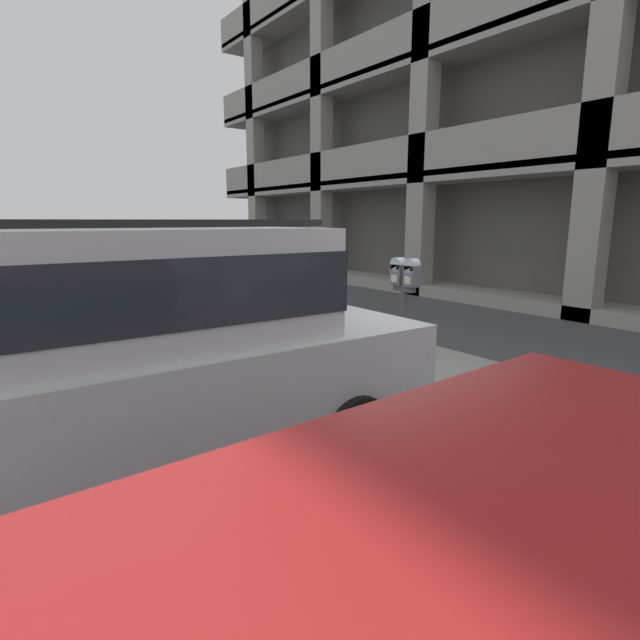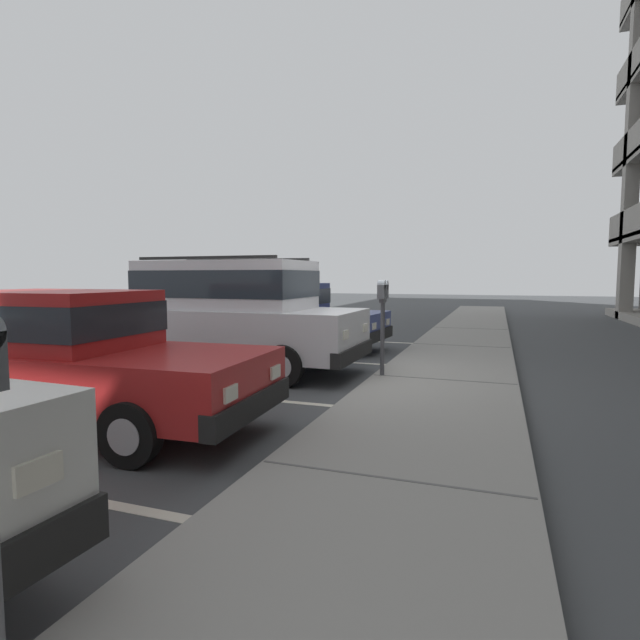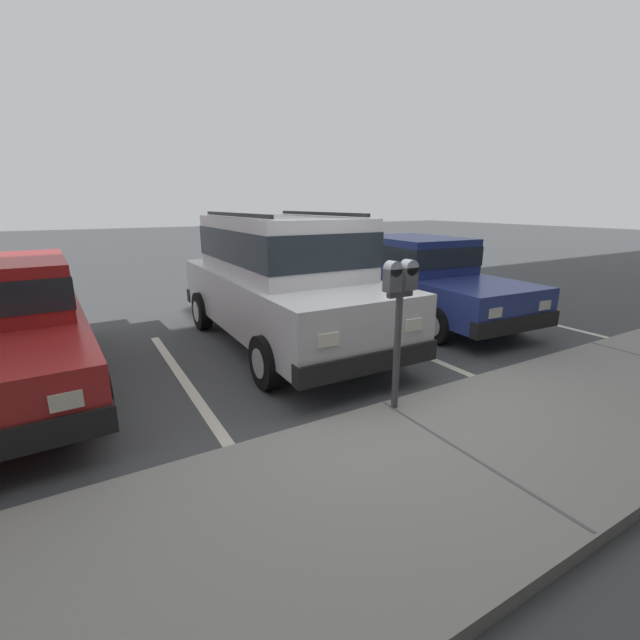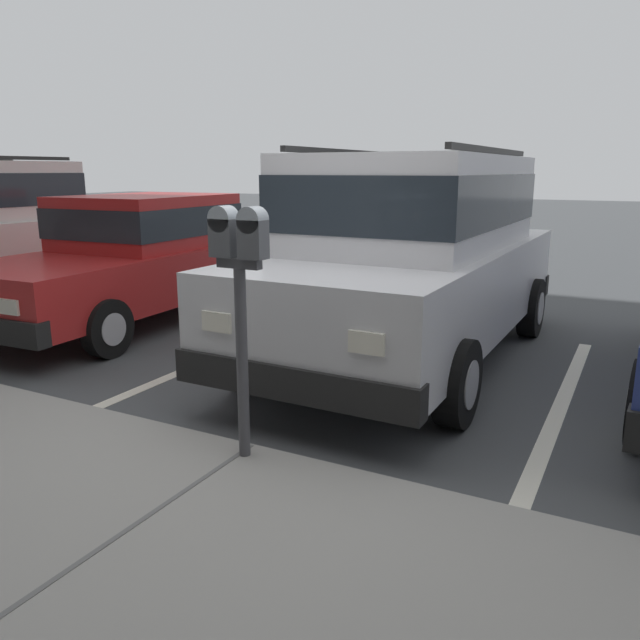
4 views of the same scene
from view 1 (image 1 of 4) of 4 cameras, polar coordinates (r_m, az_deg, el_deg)
ground_plane at (r=5.47m, az=6.76°, el=-11.08°), size 80.00×80.00×0.10m
sidewalk at (r=6.34m, az=15.56°, el=-7.20°), size 40.00×2.20×0.12m
parking_stall_lines at (r=3.55m, az=7.98°, el=-23.60°), size 13.18×4.80×0.01m
silver_suv at (r=4.04m, az=-20.92°, el=-2.91°), size 2.06×4.80×2.03m
red_sedan at (r=6.97m, az=-28.62°, el=-0.05°), size 2.03×4.58×1.54m
parking_meter_near at (r=5.39m, az=9.58°, el=2.88°), size 0.35×0.12×1.52m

